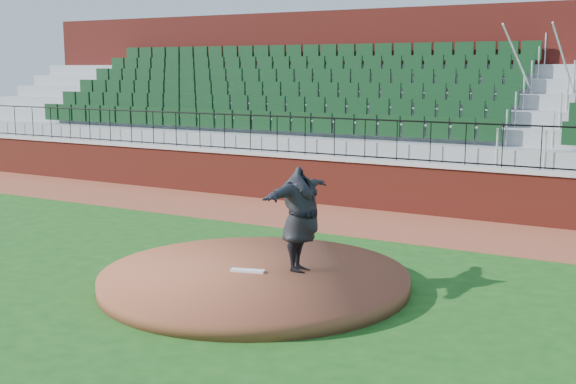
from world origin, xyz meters
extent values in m
plane|color=#194D16|center=(0.00, 0.00, 0.00)|extent=(90.00, 90.00, 0.00)
cube|color=brown|center=(0.00, 5.40, 0.01)|extent=(34.00, 3.20, 0.01)
cube|color=maroon|center=(0.00, 7.00, 0.60)|extent=(34.00, 0.35, 1.20)
cube|color=#B7B7B7|center=(0.00, 7.00, 1.25)|extent=(34.00, 0.45, 0.10)
cube|color=maroon|center=(0.00, 12.52, 2.75)|extent=(34.00, 0.50, 5.50)
cylinder|color=brown|center=(0.40, -0.32, 0.12)|extent=(5.15, 5.15, 0.25)
cube|color=white|center=(0.30, -0.37, 0.27)|extent=(0.59, 0.30, 0.04)
imported|color=black|center=(1.04, 0.11, 1.13)|extent=(0.72, 2.20, 1.76)
camera|label=1|loc=(6.78, -10.34, 3.61)|focal=45.98mm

